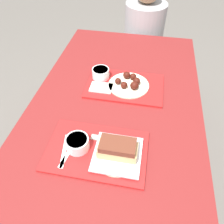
# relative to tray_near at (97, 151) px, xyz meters

# --- Properties ---
(ground_plane) EXTENTS (12.00, 12.00, 0.00)m
(ground_plane) POSITION_rel_tray_near_xyz_m (0.03, 0.23, -0.76)
(ground_plane) COLOR #605B56
(picnic_table) EXTENTS (0.91, 1.77, 0.75)m
(picnic_table) POSITION_rel_tray_near_xyz_m (0.03, 0.23, -0.09)
(picnic_table) COLOR maroon
(picnic_table) RESTS_ON ground_plane
(picnic_bench_far) EXTENTS (0.86, 0.28, 0.44)m
(picnic_bench_far) POSITION_rel_tray_near_xyz_m (0.03, 1.34, -0.39)
(picnic_bench_far) COLOR maroon
(picnic_bench_far) RESTS_ON ground_plane
(tray_near) EXTENTS (0.44, 0.28, 0.01)m
(tray_near) POSITION_rel_tray_near_xyz_m (0.00, 0.00, 0.00)
(tray_near) COLOR red
(tray_near) RESTS_ON picnic_table
(tray_far) EXTENTS (0.44, 0.28, 0.01)m
(tray_far) POSITION_rel_tray_near_xyz_m (0.06, 0.46, 0.00)
(tray_far) COLOR red
(tray_far) RESTS_ON picnic_table
(bowl_coleslaw_near) EXTENTS (0.10, 0.10, 0.06)m
(bowl_coleslaw_near) POSITION_rel_tray_near_xyz_m (-0.08, 0.00, 0.04)
(bowl_coleslaw_near) COLOR silver
(bowl_coleslaw_near) RESTS_ON tray_near
(brisket_sandwich_plate) EXTENTS (0.20, 0.20, 0.09)m
(brisket_sandwich_plate) POSITION_rel_tray_near_xyz_m (0.09, -0.01, 0.04)
(brisket_sandwich_plate) COLOR beige
(brisket_sandwich_plate) RESTS_ON tray_near
(plastic_fork_near) EXTENTS (0.05, 0.17, 0.00)m
(plastic_fork_near) POSITION_rel_tray_near_xyz_m (-0.14, -0.03, 0.01)
(plastic_fork_near) COLOR white
(plastic_fork_near) RESTS_ON tray_near
(plastic_knife_near) EXTENTS (0.04, 0.17, 0.00)m
(plastic_knife_near) POSITION_rel_tray_near_xyz_m (-0.11, -0.03, 0.01)
(plastic_knife_near) COLOR white
(plastic_knife_near) RESTS_ON tray_near
(condiment_packet) EXTENTS (0.04, 0.03, 0.01)m
(condiment_packet) POSITION_rel_tray_near_xyz_m (-0.02, 0.06, 0.01)
(condiment_packet) COLOR #A59E93
(condiment_packet) RESTS_ON tray_near
(bowl_coleslaw_far) EXTENTS (0.10, 0.10, 0.06)m
(bowl_coleslaw_far) POSITION_rel_tray_near_xyz_m (-0.10, 0.51, 0.04)
(bowl_coleslaw_far) COLOR silver
(bowl_coleslaw_far) RESTS_ON tray_far
(wings_plate_far) EXTENTS (0.23, 0.23, 0.06)m
(wings_plate_far) POSITION_rel_tray_near_xyz_m (0.08, 0.47, 0.02)
(wings_plate_far) COLOR beige
(wings_plate_far) RESTS_ON tray_far
(napkin_far) EXTENTS (0.12, 0.09, 0.01)m
(napkin_far) POSITION_rel_tray_near_xyz_m (-0.07, 0.41, 0.01)
(napkin_far) COLOR white
(napkin_far) RESTS_ON tray_far
(person_seated_across) EXTENTS (0.34, 0.34, 0.67)m
(person_seated_across) POSITION_rel_tray_near_xyz_m (0.10, 1.34, -0.05)
(person_seated_across) COLOR #9E9EA3
(person_seated_across) RESTS_ON picnic_bench_far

